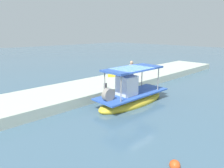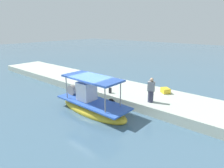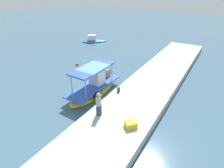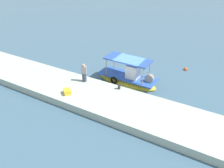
{
  "view_description": "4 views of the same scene",
  "coord_description": "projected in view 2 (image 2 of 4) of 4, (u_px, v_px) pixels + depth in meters",
  "views": [
    {
      "loc": [
        10.2,
        8.65,
        4.79
      ],
      "look_at": [
        0.44,
        -1.48,
        1.22
      ],
      "focal_mm": 33.01,
      "sensor_mm": 36.0,
      "label": 1
    },
    {
      "loc": [
        -8.98,
        8.44,
        5.71
      ],
      "look_at": [
        0.36,
        -2.75,
        1.28
      ],
      "focal_mm": 30.45,
      "sensor_mm": 36.0,
      "label": 2
    },
    {
      "loc": [
        -11.41,
        -8.94,
        8.58
      ],
      "look_at": [
        0.32,
        -1.7,
        1.16
      ],
      "focal_mm": 29.64,
      "sensor_mm": 36.0,
      "label": 3
    },
    {
      "loc": [
        8.1,
        -17.22,
        10.81
      ],
      "look_at": [
        -0.46,
        -2.37,
        0.92
      ],
      "focal_mm": 36.51,
      "sensor_mm": 36.0,
      "label": 4
    }
  ],
  "objects": [
    {
      "name": "main_fishing_boat",
      "position": [
        92.0,
        105.0,
        13.24
      ],
      "size": [
        5.87,
        2.1,
        2.83
      ],
      "color": "gold",
      "rests_on": "ground_plane"
    },
    {
      "name": "ground_plane",
      "position": [
        91.0,
        111.0,
        13.36
      ],
      "size": [
        120.0,
        120.0,
        0.0
      ],
      "primitive_type": "plane",
      "color": "#436278"
    },
    {
      "name": "cargo_crate",
      "position": [
        165.0,
        91.0,
        15.03
      ],
      "size": [
        0.9,
        0.88,
        0.39
      ],
      "primitive_type": "cube",
      "rotation": [
        0.0,
        0.0,
        2.45
      ],
      "color": "gold",
      "rests_on": "dock_quay"
    },
    {
      "name": "mooring_bollard",
      "position": [
        110.0,
        90.0,
        15.02
      ],
      "size": [
        0.24,
        0.24,
        0.42
      ],
      "primitive_type": "cylinder",
      "color": "#2D2D33",
      "rests_on": "dock_quay"
    },
    {
      "name": "dock_quay",
      "position": [
        125.0,
        92.0,
        16.29
      ],
      "size": [
        36.0,
        4.44,
        0.65
      ],
      "primitive_type": "cube",
      "color": "#B2BCAC",
      "rests_on": "ground_plane"
    },
    {
      "name": "fisherman_near_bollard",
      "position": [
        151.0,
        91.0,
        13.06
      ],
      "size": [
        0.56,
        0.51,
        1.74
      ],
      "color": "#363850",
      "rests_on": "dock_quay"
    }
  ]
}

